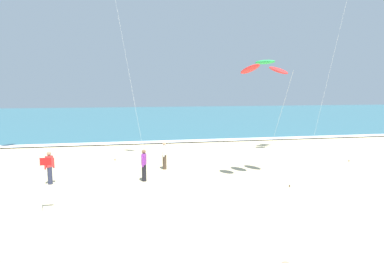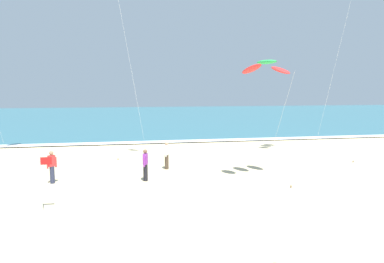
% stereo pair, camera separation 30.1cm
% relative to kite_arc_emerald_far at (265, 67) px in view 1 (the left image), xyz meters
% --- Properties ---
extents(ocean_water, '(160.00, 60.00, 0.08)m').
position_rel_kite_arc_emerald_far_xyz_m(ocean_water, '(-4.86, 42.70, -5.56)').
color(ocean_water, '#336B7A').
rests_on(ocean_water, ground).
extents(shoreline_foam, '(160.00, 1.38, 0.01)m').
position_rel_kite_arc_emerald_far_xyz_m(shoreline_foam, '(-4.86, 13.00, -5.52)').
color(shoreline_foam, white).
rests_on(shoreline_foam, ocean_water).
extents(kite_arc_emerald_far, '(2.82, 2.72, 5.95)m').
position_rel_kite_arc_emerald_far_xyz_m(kite_arc_emerald_far, '(0.00, 0.00, 0.00)').
color(kite_arc_emerald_far, red).
rests_on(kite_arc_emerald_far, ground).
extents(bystander_white_top, '(0.27, 0.48, 1.59)m').
position_rel_kite_arc_emerald_far_xyz_m(bystander_white_top, '(-4.59, 3.13, -4.79)').
color(bystander_white_top, '#4C3D2D').
rests_on(bystander_white_top, ground).
extents(bystander_purple_top, '(0.27, 0.48, 1.59)m').
position_rel_kite_arc_emerald_far_xyz_m(bystander_purple_top, '(-5.90, 0.78, -4.79)').
color(bystander_purple_top, black).
rests_on(bystander_purple_top, ground).
extents(bystander_red_top, '(0.41, 0.34, 1.59)m').
position_rel_kite_arc_emerald_far_xyz_m(bystander_red_top, '(-10.37, 1.14, -4.79)').
color(bystander_red_top, '#2D334C').
rests_on(bystander_red_top, ground).
extents(lifeguard_flag, '(0.45, 0.05, 2.10)m').
position_rel_kite_arc_emerald_far_xyz_m(lifeguard_flag, '(-9.86, -2.81, -4.34)').
color(lifeguard_flag, silver).
rests_on(lifeguard_flag, ground).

